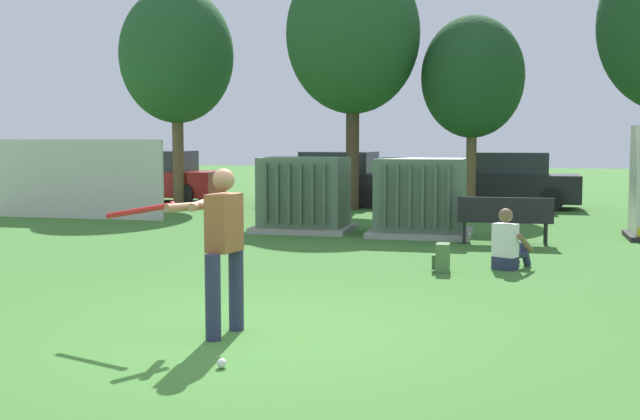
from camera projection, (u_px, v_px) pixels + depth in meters
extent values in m
plane|color=#3D752D|center=(250.00, 334.00, 8.45)|extent=(96.00, 96.00, 0.00)
cube|color=beige|center=(75.00, 179.00, 20.46)|extent=(4.80, 0.12, 2.00)
cube|color=#9E9B93|center=(304.00, 228.00, 17.75)|extent=(2.10, 1.70, 0.12)
cube|color=#567056|center=(304.00, 192.00, 17.67)|extent=(1.80, 1.40, 1.50)
cube|color=#495F49|center=(266.00, 193.00, 17.09)|extent=(0.06, 0.12, 1.27)
cube|color=#495F49|center=(277.00, 194.00, 17.03)|extent=(0.06, 0.12, 1.27)
cube|color=#495F49|center=(289.00, 194.00, 16.97)|extent=(0.06, 0.12, 1.27)
cube|color=#495F49|center=(301.00, 194.00, 16.91)|extent=(0.06, 0.12, 1.27)
cube|color=#495F49|center=(313.00, 194.00, 16.85)|extent=(0.06, 0.12, 1.27)
cube|color=#495F49|center=(324.00, 194.00, 16.79)|extent=(0.06, 0.12, 1.27)
cube|color=#9E9B93|center=(420.00, 233.00, 16.93)|extent=(2.10, 1.70, 0.12)
cube|color=#567056|center=(421.00, 194.00, 16.86)|extent=(1.80, 1.40, 1.50)
cube|color=#495F49|center=(385.00, 196.00, 16.27)|extent=(0.06, 0.12, 1.27)
cube|color=#495F49|center=(397.00, 197.00, 16.21)|extent=(0.06, 0.12, 1.27)
cube|color=#495F49|center=(410.00, 197.00, 16.15)|extent=(0.06, 0.12, 1.27)
cube|color=#495F49|center=(423.00, 197.00, 16.09)|extent=(0.06, 0.12, 1.27)
cube|color=#495F49|center=(436.00, 197.00, 16.03)|extent=(0.06, 0.12, 1.27)
cube|color=#495F49|center=(449.00, 197.00, 15.97)|extent=(0.06, 0.12, 1.27)
cube|color=black|center=(505.00, 221.00, 15.57)|extent=(1.81, 0.46, 0.05)
cube|color=black|center=(505.00, 209.00, 15.37)|extent=(1.80, 0.10, 0.44)
cylinder|color=black|center=(465.00, 231.00, 15.88)|extent=(0.06, 0.06, 0.42)
cylinder|color=black|center=(545.00, 233.00, 15.57)|extent=(0.06, 0.06, 0.42)
cylinder|color=black|center=(464.00, 233.00, 15.61)|extent=(0.06, 0.06, 0.42)
cylinder|color=black|center=(546.00, 235.00, 15.30)|extent=(0.06, 0.06, 0.42)
cylinder|color=#282D4C|center=(213.00, 298.00, 8.17)|extent=(0.16, 0.16, 0.88)
cylinder|color=#282D4C|center=(236.00, 289.00, 8.61)|extent=(0.16, 0.16, 0.88)
cube|color=brown|center=(224.00, 223.00, 8.33)|extent=(0.30, 0.43, 0.60)
sphere|color=#9E7051|center=(224.00, 180.00, 8.29)|extent=(0.23, 0.23, 0.23)
cylinder|color=#9E7051|center=(188.00, 207.00, 8.38)|extent=(0.34, 0.52, 0.09)
cylinder|color=#9E7051|center=(197.00, 205.00, 8.54)|extent=(0.18, 0.55, 0.09)
cylinder|color=red|center=(139.00, 211.00, 8.73)|extent=(0.85, 0.20, 0.21)
sphere|color=red|center=(172.00, 205.00, 8.56)|extent=(0.08, 0.08, 0.08)
sphere|color=white|center=(222.00, 363.00, 7.21)|extent=(0.09, 0.09, 0.09)
cube|color=#282D4C|center=(505.00, 263.00, 12.59)|extent=(0.41, 0.37, 0.20)
cube|color=white|center=(505.00, 240.00, 12.56)|extent=(0.42, 0.37, 0.52)
sphere|color=brown|center=(506.00, 215.00, 12.52)|extent=(0.22, 0.22, 0.22)
cylinder|color=#282D4C|center=(507.00, 253.00, 12.81)|extent=(0.33, 0.46, 0.13)
cylinder|color=#282D4C|center=(514.00, 252.00, 12.98)|extent=(0.25, 0.32, 0.46)
cylinder|color=#282D4C|center=(518.00, 255.00, 12.68)|extent=(0.33, 0.46, 0.13)
cylinder|color=#282D4C|center=(525.00, 253.00, 12.84)|extent=(0.25, 0.32, 0.46)
cylinder|color=brown|center=(499.00, 240.00, 12.88)|extent=(0.27, 0.40, 0.32)
cylinder|color=brown|center=(525.00, 243.00, 12.57)|extent=(0.27, 0.40, 0.32)
cube|color=#4C723F|center=(443.00, 258.00, 12.36)|extent=(0.20, 0.32, 0.44)
cube|color=#3D5B33|center=(434.00, 262.00, 12.39)|extent=(0.06, 0.22, 0.22)
cylinder|color=brown|center=(178.00, 159.00, 24.62)|extent=(0.34, 0.34, 2.79)
ellipsoid|color=#235128|center=(177.00, 55.00, 24.34)|extent=(3.43, 3.43, 4.08)
cylinder|color=#4C3828|center=(353.00, 156.00, 22.85)|extent=(0.37, 0.37, 3.04)
ellipsoid|color=#235128|center=(353.00, 34.00, 22.55)|extent=(3.75, 3.75, 4.45)
cylinder|color=brown|center=(471.00, 170.00, 22.41)|extent=(0.28, 0.28, 2.29)
ellipsoid|color=#1E4723|center=(473.00, 77.00, 22.18)|extent=(2.82, 2.82, 3.35)
cube|color=maroon|center=(155.00, 183.00, 25.89)|extent=(4.25, 1.84, 0.80)
cube|color=#262B33|center=(159.00, 161.00, 25.79)|extent=(2.15, 1.63, 0.64)
cylinder|color=black|center=(106.00, 193.00, 25.35)|extent=(0.65, 0.24, 0.64)
cylinder|color=black|center=(129.00, 189.00, 27.01)|extent=(0.65, 0.24, 0.64)
cylinder|color=black|center=(184.00, 194.00, 24.82)|extent=(0.65, 0.24, 0.64)
cylinder|color=black|center=(203.00, 190.00, 26.48)|extent=(0.65, 0.24, 0.64)
cube|color=black|center=(334.00, 186.00, 24.54)|extent=(4.32, 2.01, 0.80)
cube|color=#262B33|center=(339.00, 162.00, 24.43)|extent=(2.21, 1.71, 0.64)
cylinder|color=black|center=(285.00, 195.00, 24.16)|extent=(0.65, 0.27, 0.64)
cylinder|color=black|center=(303.00, 192.00, 25.77)|extent=(0.65, 0.27, 0.64)
cylinder|color=black|center=(369.00, 197.00, 23.36)|extent=(0.65, 0.27, 0.64)
cylinder|color=black|center=(383.00, 194.00, 24.97)|extent=(0.65, 0.27, 0.64)
cube|color=black|center=(505.00, 188.00, 23.58)|extent=(4.20, 1.71, 0.80)
cube|color=#262B33|center=(511.00, 163.00, 23.48)|extent=(2.10, 1.57, 0.64)
cylinder|color=black|center=(458.00, 198.00, 23.08)|extent=(0.64, 0.22, 0.64)
cylinder|color=black|center=(461.00, 194.00, 24.73)|extent=(0.64, 0.22, 0.64)
cylinder|color=black|center=(552.00, 200.00, 22.48)|extent=(0.64, 0.22, 0.64)
cylinder|color=black|center=(550.00, 195.00, 24.12)|extent=(0.64, 0.22, 0.64)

